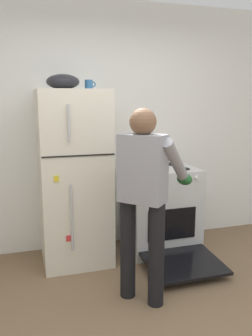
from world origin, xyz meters
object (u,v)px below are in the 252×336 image
refrigerator (74,178)px  person_cook (145,189)px  stove_range (161,210)px  red_pot (149,163)px  mixing_bowl (63,82)px  coffee_mug (89,85)px

refrigerator → person_cook: size_ratio=1.10×
stove_range → person_cook: size_ratio=0.77×
person_cook → red_pot: size_ratio=4.76×
refrigerator → person_cook: (0.43, -0.91, 0.08)m
person_cook → mixing_bowl: (-0.51, 0.91, 0.87)m
person_cook → red_pot: (0.36, 0.86, 0.04)m
coffee_mug → mixing_bowl: size_ratio=0.35×
red_pot → person_cook: bearing=-112.9°
coffee_mug → stove_range: bearing=-5.1°
red_pot → mixing_bowl: size_ratio=1.06×
refrigerator → red_pot: (0.79, -0.05, 0.12)m
red_pot → refrigerator: bearing=176.4°
person_cook → coffee_mug: coffee_mug is taller
refrigerator → red_pot: bearing=-3.6°
person_cook → red_pot: person_cook is taller
red_pot → stove_range: bearing=11.3°
mixing_bowl → coffee_mug: bearing=10.8°
coffee_mug → refrigerator: bearing=-164.6°
refrigerator → coffee_mug: coffee_mug is taller
person_cook → coffee_mug: size_ratio=14.28×
person_cook → mixing_bowl: 1.36m
person_cook → mixing_bowl: mixing_bowl is taller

